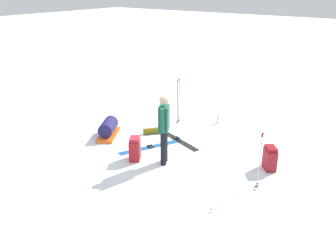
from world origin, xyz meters
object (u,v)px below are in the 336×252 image
at_px(backpack_large_dark, 135,149).
at_px(backpack_bright, 270,158).
at_px(skier_standing, 164,126).
at_px(ski_poles_planted_near, 260,158).
at_px(ski_pair_near, 176,139).
at_px(ski_pair_far, 150,147).
at_px(ski_poles_planted_far, 178,99).
at_px(gear_sled, 108,129).
at_px(sleeping_mat_rolled, 153,131).
at_px(thermos_bottle, 218,120).

relative_size(backpack_large_dark, backpack_bright, 1.03).
height_order(skier_standing, ski_poles_planted_near, skier_standing).
bearing_deg(ski_pair_near, backpack_bright, 87.51).
distance_m(ski_pair_far, ski_poles_planted_far, 2.07).
height_order(skier_standing, ski_poles_planted_far, skier_standing).
relative_size(ski_pair_near, ski_pair_far, 1.09).
bearing_deg(gear_sled, skier_standing, 81.06).
bearing_deg(backpack_large_dark, ski_poles_planted_near, 100.56).
bearing_deg(sleeping_mat_rolled, ski_poles_planted_far, 174.44).
bearing_deg(backpack_bright, backpack_large_dark, -62.60).
xyz_separation_m(skier_standing, backpack_large_dark, (0.29, -0.68, -0.67)).
distance_m(skier_standing, ski_pair_near, 1.70).
height_order(ski_pair_far, thermos_bottle, thermos_bottle).
relative_size(ski_pair_far, ski_poles_planted_far, 1.18).
xyz_separation_m(backpack_bright, gear_sled, (0.84, -4.40, -0.06)).
bearing_deg(ski_poles_planted_far, thermos_bottle, 122.94).
xyz_separation_m(backpack_bright, thermos_bottle, (-1.83, -2.36, -0.15)).
relative_size(gear_sled, thermos_bottle, 4.38).
xyz_separation_m(skier_standing, ski_pair_far, (-0.46, -0.80, -0.94)).
relative_size(skier_standing, ski_pair_near, 0.95).
relative_size(ski_pair_near, ski_poles_planted_far, 1.28).
relative_size(ski_pair_near, thermos_bottle, 6.92).
xyz_separation_m(sleeping_mat_rolled, thermos_bottle, (-1.78, 1.14, 0.04)).
relative_size(skier_standing, backpack_bright, 2.96).
xyz_separation_m(backpack_large_dark, ski_poles_planted_near, (-0.55, 2.95, 0.41)).
height_order(skier_standing, backpack_large_dark, skier_standing).
bearing_deg(skier_standing, thermos_bottle, -176.53).
bearing_deg(ski_poles_planted_near, gear_sled, -91.16).
distance_m(ski_pair_near, ski_poles_planted_far, 1.45).
relative_size(ski_pair_far, sleeping_mat_rolled, 3.00).
xyz_separation_m(backpack_large_dark, backpack_bright, (-1.48, 2.85, -0.01)).
relative_size(ski_poles_planted_far, sleeping_mat_rolled, 2.55).
height_order(ski_pair_near, backpack_bright, backpack_bright).
bearing_deg(backpack_large_dark, sleeping_mat_rolled, -157.13).
xyz_separation_m(ski_pair_far, backpack_bright, (-0.72, 2.98, 0.27)).
relative_size(backpack_bright, gear_sled, 0.51).
xyz_separation_m(backpack_bright, sleeping_mat_rolled, (-0.05, -3.50, -0.19)).
height_order(ski_poles_planted_near, sleeping_mat_rolled, ski_poles_planted_near).
relative_size(ski_pair_near, gear_sled, 1.58).
relative_size(backpack_bright, sleeping_mat_rolled, 1.05).
xyz_separation_m(ski_pair_far, ski_poles_planted_near, (0.20, 3.08, 0.69)).
height_order(backpack_bright, thermos_bottle, backpack_bright).
xyz_separation_m(ski_poles_planted_near, gear_sled, (-0.09, -4.50, -0.47)).
bearing_deg(skier_standing, sleeping_mat_rolled, -133.07).
height_order(skier_standing, thermos_bottle, skier_standing).
xyz_separation_m(skier_standing, thermos_bottle, (-3.01, -0.18, -0.82)).
bearing_deg(backpack_bright, gear_sled, -79.24).
xyz_separation_m(backpack_large_dark, gear_sled, (-0.64, -1.55, -0.06)).
bearing_deg(sleeping_mat_rolled, thermos_bottle, 147.43).
height_order(backpack_bright, ski_poles_planted_far, ski_poles_planted_far).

